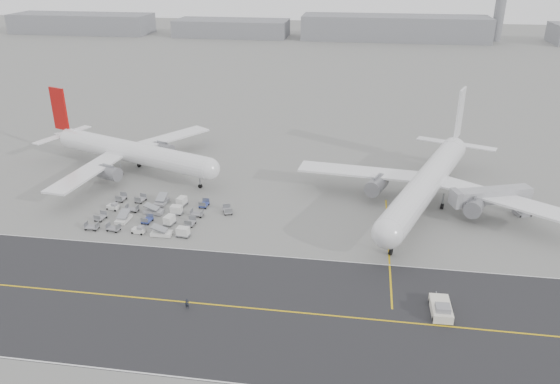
# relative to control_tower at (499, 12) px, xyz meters

# --- Properties ---
(ground) EXTENTS (700.00, 700.00, 0.00)m
(ground) POSITION_rel_control_tower_xyz_m (-100.00, -265.00, -16.25)
(ground) COLOR gray
(ground) RESTS_ON ground
(taxiway) EXTENTS (220.00, 59.00, 0.03)m
(taxiway) POSITION_rel_control_tower_xyz_m (-94.98, -282.98, -16.24)
(taxiway) COLOR #2A2A2C
(taxiway) RESTS_ON ground
(horizon_buildings) EXTENTS (520.00, 28.00, 28.00)m
(horizon_buildings) POSITION_rel_control_tower_xyz_m (-70.00, -5.00, -16.25)
(horizon_buildings) COLOR gray
(horizon_buildings) RESTS_ON ground
(control_tower) EXTENTS (7.00, 7.00, 31.25)m
(control_tower) POSITION_rel_control_tower_xyz_m (0.00, 0.00, 0.00)
(control_tower) COLOR gray
(control_tower) RESTS_ON ground
(airliner_a) EXTENTS (50.55, 49.65, 18.25)m
(airliner_a) POSITION_rel_control_tower_xyz_m (-131.69, -232.42, -10.99)
(airliner_a) COLOR white
(airliner_a) RESTS_ON ground
(airliner_b) EXTENTS (54.79, 55.77, 20.12)m
(airliner_b) POSITION_rel_control_tower_xyz_m (-61.76, -241.80, -10.46)
(airliner_b) COLOR white
(airliner_b) RESTS_ON ground
(pushback_tug) EXTENTS (3.03, 7.90, 2.25)m
(pushback_tug) POSITION_rel_control_tower_xyz_m (-62.88, -279.99, -15.33)
(pushback_tug) COLOR white
(pushback_tug) RESTS_ON ground
(jet_bridge) EXTENTS (17.50, 8.88, 6.61)m
(jet_bridge) POSITION_rel_control_tower_xyz_m (-49.44, -245.41, -11.64)
(jet_bridge) COLOR gray
(jet_bridge) RESTS_ON ground
(gse_cluster) EXTENTS (28.73, 23.86, 1.97)m
(gse_cluster) POSITION_rel_control_tower_xyz_m (-117.77, -255.97, -16.25)
(gse_cluster) COLOR gray
(gse_cluster) RESTS_ON ground
(stray_dolly) EXTENTS (2.53, 3.06, 1.62)m
(stray_dolly) POSITION_rel_control_tower_xyz_m (-102.64, -251.53, -16.25)
(stray_dolly) COLOR silver
(stray_dolly) RESTS_ON ground
(ground_crew_a) EXTENTS (0.66, 0.45, 1.74)m
(ground_crew_a) POSITION_rel_control_tower_xyz_m (-100.86, -284.57, -15.38)
(ground_crew_a) COLOR black
(ground_crew_a) RESTS_ON ground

